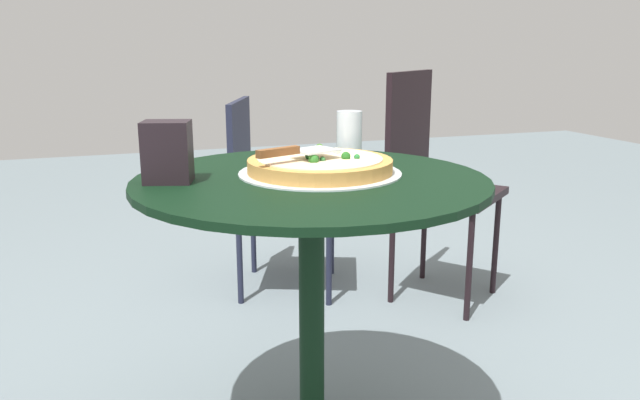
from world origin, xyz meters
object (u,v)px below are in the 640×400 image
pizza_server (296,151)px  drinking_cup (349,133)px  pizza_on_tray (320,166)px  patio_chair_far (430,170)px  patio_chair_near (270,180)px  patio_table (312,260)px  napkin_dispenser (167,152)px

pizza_server → drinking_cup: 0.33m
pizza_on_tray → drinking_cup: bearing=143.8°
patio_chair_far → pizza_on_tray: bearing=-42.2°
drinking_cup → patio_chair_near: (-0.91, 0.00, -0.32)m
drinking_cup → pizza_on_tray: bearing=-36.2°
pizza_server → patio_chair_far: size_ratio=0.23×
pizza_on_tray → patio_table: bearing=-45.4°
patio_table → patio_chair_far: patio_chair_far is taller
napkin_dispenser → patio_table: bearing=-172.9°
pizza_server → patio_chair_near: (-1.16, 0.23, -0.32)m
patio_chair_far → patio_table: bearing=-42.3°
pizza_on_tray → patio_chair_near: 1.18m
pizza_server → napkin_dispenser: size_ratio=1.57×
patio_chair_far → patio_chair_near: bearing=-115.1°
pizza_on_tray → napkin_dispenser: napkin_dispenser is taller
patio_chair_far → drinking_cup: bearing=-44.0°
drinking_cup → patio_table: bearing=-37.5°
napkin_dispenser → pizza_on_tray: bearing=-166.8°
drinking_cup → napkin_dispenser: napkin_dispenser is taller
pizza_on_tray → patio_chair_far: 1.16m
pizza_server → napkin_dispenser: 0.29m
drinking_cup → patio_chair_far: (-0.63, 0.61, -0.26)m
pizza_on_tray → pizza_server: pizza_server is taller
napkin_dispenser → patio_chair_near: napkin_dispenser is taller
patio_chair_far → pizza_server: bearing=-43.7°
patio_table → pizza_server: (-0.01, -0.03, 0.26)m
patio_table → drinking_cup: (-0.25, 0.19, 0.26)m
patio_table → napkin_dispenser: napkin_dispenser is taller
patio_table → patio_chair_far: 1.19m
napkin_dispenser → patio_chair_far: size_ratio=0.15×
patio_chair_near → pizza_on_tray: bearing=-8.3°
napkin_dispenser → patio_chair_near: 1.27m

